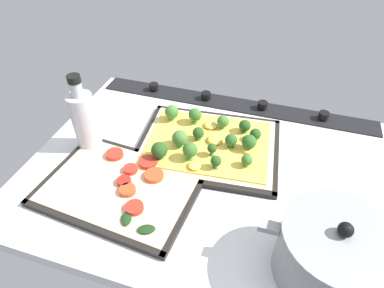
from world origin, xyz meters
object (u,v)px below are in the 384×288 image
(baking_tray_back, at_px, (120,188))
(broccoli_pizza, at_px, (207,141))
(oil_bottle, at_px, (85,120))
(baking_tray_front, at_px, (208,147))
(cooking_pot, at_px, (333,254))
(veggie_pizza_back, at_px, (123,185))

(baking_tray_back, bearing_deg, broccoli_pizza, -127.19)
(broccoli_pizza, relative_size, oil_bottle, 1.70)
(broccoli_pizza, height_order, oil_bottle, oil_bottle)
(broccoli_pizza, distance_m, baking_tray_back, 0.24)
(baking_tray_front, height_order, cooking_pot, cooking_pot)
(baking_tray_front, height_order, broccoli_pizza, broccoli_pizza)
(veggie_pizza_back, bearing_deg, baking_tray_back, 43.00)
(veggie_pizza_back, height_order, cooking_pot, cooking_pot)
(baking_tray_front, xyz_separation_m, oil_bottle, (0.28, 0.08, 0.08))
(baking_tray_front, bearing_deg, baking_tray_back, 52.34)
(oil_bottle, bearing_deg, cooking_pot, 162.78)
(broccoli_pizza, height_order, baking_tray_back, broccoli_pizza)
(baking_tray_front, relative_size, veggie_pizza_back, 1.13)
(baking_tray_front, height_order, oil_bottle, oil_bottle)
(veggie_pizza_back, relative_size, cooking_pot, 1.28)
(baking_tray_back, xyz_separation_m, veggie_pizza_back, (-0.00, -0.00, 0.01))
(baking_tray_front, distance_m, baking_tray_back, 0.24)
(cooking_pot, bearing_deg, baking_tray_back, -8.90)
(baking_tray_front, height_order, baking_tray_back, same)
(cooking_pot, bearing_deg, broccoli_pizza, -42.13)
(veggie_pizza_back, distance_m, cooking_pot, 0.43)
(baking_tray_front, relative_size, cooking_pot, 1.45)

